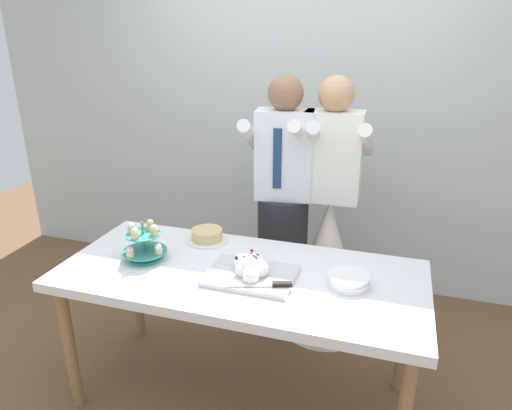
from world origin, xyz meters
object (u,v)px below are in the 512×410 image
object	(u,v)px
dessert_table	(240,284)
person_bride	(327,249)
main_cake_tray	(251,271)
person_groom	(283,223)
round_cake	(207,236)
plate_stack	(348,280)
cupcake_stand	(144,244)

from	to	relation	value
dessert_table	person_bride	world-z (taller)	person_bride
main_cake_tray	person_groom	distance (m)	0.78
main_cake_tray	person_bride	bearing A→B (deg)	73.31
round_cake	plate_stack	bearing A→B (deg)	-17.33
cupcake_stand	person_bride	xyz separation A→B (m)	(0.83, 0.80, -0.28)
plate_stack	person_bride	size ratio (longest dim) A/B	0.12
plate_stack	main_cake_tray	bearing A→B (deg)	-171.42
round_cake	person_groom	bearing A→B (deg)	54.10
person_bride	person_groom	bearing A→B (deg)	-171.60
round_cake	person_groom	size ratio (longest dim) A/B	0.14
plate_stack	person_groom	distance (m)	0.86
cupcake_stand	person_bride	bearing A→B (deg)	43.79
cupcake_stand	person_groom	size ratio (longest dim) A/B	0.14
dessert_table	round_cake	world-z (taller)	round_cake
main_cake_tray	plate_stack	world-z (taller)	main_cake_tray
main_cake_tray	person_groom	world-z (taller)	person_groom
cupcake_stand	round_cake	size ratio (longest dim) A/B	0.96
cupcake_stand	person_bride	distance (m)	1.18
dessert_table	person_bride	size ratio (longest dim) A/B	1.08
plate_stack	person_bride	world-z (taller)	person_bride
main_cake_tray	plate_stack	distance (m)	0.46
main_cake_tray	plate_stack	xyz separation A→B (m)	(0.45, 0.07, -0.01)
dessert_table	cupcake_stand	bearing A→B (deg)	-177.32
dessert_table	round_cake	xyz separation A→B (m)	(-0.29, 0.28, 0.11)
round_cake	person_bride	xyz separation A→B (m)	(0.61, 0.49, -0.22)
cupcake_stand	main_cake_tray	bearing A→B (deg)	-2.02
main_cake_tray	person_bride	xyz separation A→B (m)	(0.25, 0.82, -0.23)
plate_stack	dessert_table	bearing A→B (deg)	-177.42
plate_stack	round_cake	size ratio (longest dim) A/B	0.83
main_cake_tray	person_groom	size ratio (longest dim) A/B	0.26
cupcake_stand	person_groom	distance (m)	0.94
cupcake_stand	person_groom	bearing A→B (deg)	54.18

